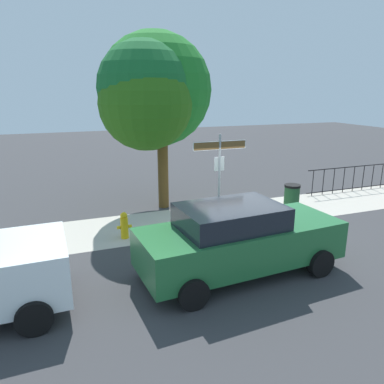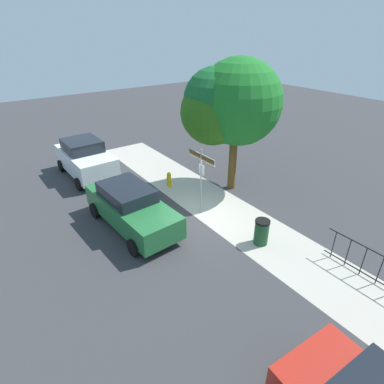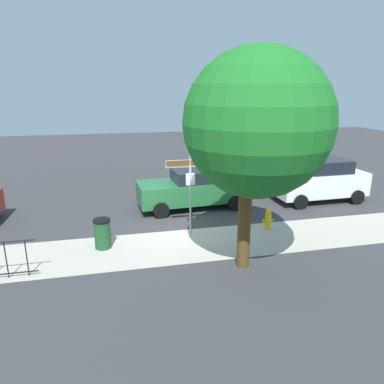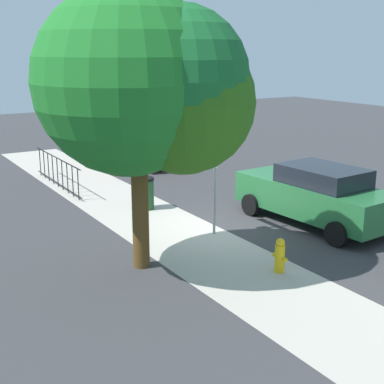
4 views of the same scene
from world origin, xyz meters
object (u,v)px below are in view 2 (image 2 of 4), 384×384
object	(u,v)px
street_sign	(201,169)
car_white	(86,158)
fire_hydrant	(169,180)
trash_bin	(261,232)
car_green	(131,207)
shade_tree	(227,104)

from	to	relation	value
street_sign	car_white	bearing A→B (deg)	-158.33
car_white	fire_hydrant	xyz separation A→B (m)	(3.73, 2.82, -0.58)
fire_hydrant	trash_bin	size ratio (longest dim) A/B	0.80
car_white	street_sign	bearing A→B (deg)	20.23
street_sign	trash_bin	world-z (taller)	street_sign
street_sign	car_green	world-z (taller)	street_sign
car_green	fire_hydrant	xyz separation A→B (m)	(-2.06, 3.03, -0.48)
shade_tree	car_white	distance (m)	7.91
shade_tree	car_green	world-z (taller)	shade_tree
street_sign	fire_hydrant	distance (m)	3.32
shade_tree	car_white	size ratio (longest dim) A/B	1.45
car_white	trash_bin	size ratio (longest dim) A/B	4.26
trash_bin	shade_tree	bearing A→B (deg)	155.73
car_green	car_white	bearing A→B (deg)	174.20
street_sign	car_green	size ratio (longest dim) A/B	0.60
shade_tree	car_white	xyz separation A→B (m)	(-5.20, -5.10, -3.07)
trash_bin	street_sign	bearing A→B (deg)	-170.59
fire_hydrant	shade_tree	bearing A→B (deg)	57.23
car_green	fire_hydrant	distance (m)	3.70
shade_tree	trash_bin	distance (m)	5.98
street_sign	shade_tree	size ratio (longest dim) A/B	0.48
shade_tree	car_green	distance (m)	6.21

